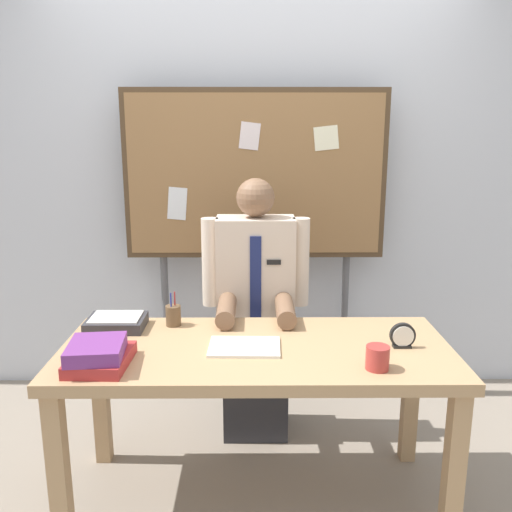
% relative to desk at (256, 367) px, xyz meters
% --- Properties ---
extents(ground_plane, '(12.00, 12.00, 0.00)m').
position_rel_desk_xyz_m(ground_plane, '(0.00, 0.00, -0.64)').
color(ground_plane, gray).
extents(back_wall, '(6.40, 0.08, 2.70)m').
position_rel_desk_xyz_m(back_wall, '(0.00, 1.22, 0.71)').
color(back_wall, silver).
rests_on(back_wall, ground_plane).
extents(desk, '(1.64, 0.71, 0.73)m').
position_rel_desk_xyz_m(desk, '(0.00, 0.00, 0.00)').
color(desk, tan).
rests_on(desk, ground_plane).
extents(person, '(0.55, 0.56, 1.38)m').
position_rel_desk_xyz_m(person, '(0.00, 0.57, 0.00)').
color(person, '#2D2D33').
rests_on(person, ground_plane).
extents(bulletin_board, '(1.51, 0.09, 1.85)m').
position_rel_desk_xyz_m(bulletin_board, '(-0.00, 1.01, 0.70)').
color(bulletin_board, '#4C3823').
rests_on(bulletin_board, ground_plane).
extents(book_stack, '(0.23, 0.29, 0.10)m').
position_rel_desk_xyz_m(book_stack, '(-0.61, -0.19, 0.14)').
color(book_stack, '#B22D2D').
rests_on(book_stack, desk).
extents(open_notebook, '(0.30, 0.22, 0.01)m').
position_rel_desk_xyz_m(open_notebook, '(-0.05, -0.02, 0.10)').
color(open_notebook, white).
rests_on(open_notebook, desk).
extents(desk_clock, '(0.11, 0.04, 0.11)m').
position_rel_desk_xyz_m(desk_clock, '(0.61, -0.02, 0.14)').
color(desk_clock, black).
rests_on(desk_clock, desk).
extents(coffee_mug, '(0.09, 0.09, 0.09)m').
position_rel_desk_xyz_m(coffee_mug, '(0.46, -0.22, 0.14)').
color(coffee_mug, '#B23833').
rests_on(coffee_mug, desk).
extents(pen_holder, '(0.07, 0.07, 0.16)m').
position_rel_desk_xyz_m(pen_holder, '(-0.38, 0.25, 0.14)').
color(pen_holder, brown).
rests_on(pen_holder, desk).
extents(paper_tray, '(0.26, 0.20, 0.06)m').
position_rel_desk_xyz_m(paper_tray, '(-0.64, 0.22, 0.12)').
color(paper_tray, '#333338').
rests_on(paper_tray, desk).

